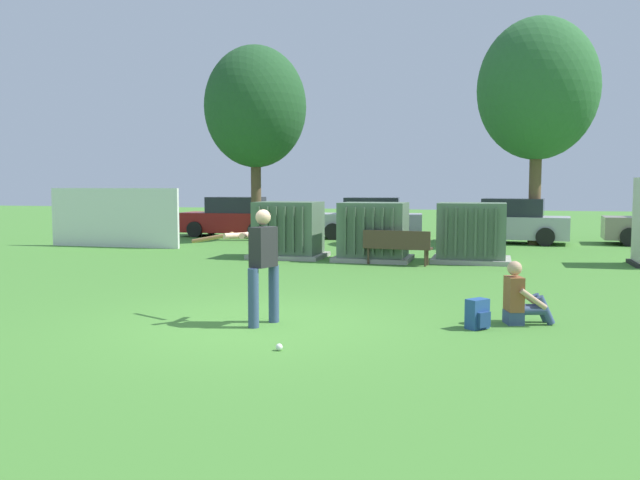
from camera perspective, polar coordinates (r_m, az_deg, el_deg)
ground_plane at (r=10.05m, az=-5.43°, el=-7.30°), size 96.00×96.00×0.00m
fence_panel at (r=23.37m, az=-17.43°, el=1.86°), size 4.80×0.12×2.00m
transformer_west at (r=19.07m, az=-2.76°, el=0.83°), size 2.10×1.70×1.62m
transformer_mid_west at (r=18.35m, az=4.66°, el=0.67°), size 2.10×1.70×1.62m
transformer_mid_east at (r=18.42m, az=13.02°, el=0.57°), size 2.10×1.70×1.62m
park_bench at (r=17.38m, az=6.70°, el=-0.42°), size 1.83×0.58×0.92m
batter at (r=9.90m, az=-5.18°, el=-1.76°), size 1.58×0.83×1.74m
sports_ball at (r=8.48m, az=-3.56°, el=-9.26°), size 0.09×0.09×0.09m
seated_spectator at (r=10.44m, az=16.99°, el=-4.94°), size 0.78×0.63×0.96m
backpack at (r=9.94m, az=13.53°, el=-6.29°), size 0.37×0.38×0.44m
tree_left at (r=25.29m, az=-5.62°, el=11.38°), size 3.83×3.83×7.31m
tree_center_left at (r=24.58m, az=18.35°, el=12.28°), size 4.13×4.13×7.89m
parked_car_leftmost at (r=27.23m, az=-7.50°, el=1.90°), size 4.23×1.98×1.62m
parked_car_left_of_center at (r=25.98m, az=4.28°, el=1.79°), size 4.36×2.26×1.62m
parked_car_right_of_center at (r=24.83m, az=16.13°, el=1.48°), size 4.35×2.23×1.62m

